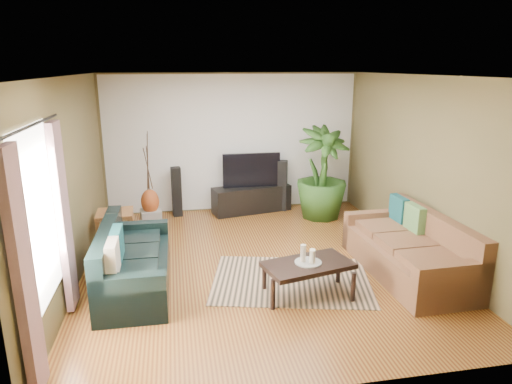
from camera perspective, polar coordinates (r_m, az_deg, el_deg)
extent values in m
plane|color=#905F25|center=(6.82, 0.31, -8.98)|extent=(5.50, 5.50, 0.00)
plane|color=white|center=(6.21, 0.34, 14.34)|extent=(5.50, 5.50, 0.00)
plane|color=brown|center=(9.04, -2.94, 6.11)|extent=(5.00, 0.00, 5.00)
plane|color=brown|center=(3.84, 8.05, -7.35)|extent=(5.00, 0.00, 5.00)
plane|color=brown|center=(6.42, -22.19, 1.02)|extent=(0.00, 5.50, 5.50)
plane|color=brown|center=(7.26, 20.12, 2.82)|extent=(0.00, 5.50, 5.50)
plane|color=white|center=(9.03, -2.93, 6.10)|extent=(4.90, 0.00, 4.90)
plane|color=white|center=(4.90, -25.59, -3.03)|extent=(0.00, 1.80, 1.80)
cube|color=gray|center=(4.30, -27.05, -9.31)|extent=(0.08, 0.35, 2.20)
cube|color=gray|center=(5.65, -22.93, -3.03)|extent=(0.08, 0.35, 2.20)
cylinder|color=black|center=(4.70, -26.29, 7.46)|extent=(0.03, 1.90, 0.03)
cube|color=black|center=(6.18, -14.92, -7.91)|extent=(0.85, 1.96, 0.85)
cube|color=brown|center=(6.70, 18.41, -6.33)|extent=(1.05, 2.22, 0.85)
cube|color=tan|center=(6.35, 4.40, -10.92)|extent=(2.40, 1.94, 0.01)
cube|color=black|center=(5.91, 6.47, -10.76)|extent=(1.20, 0.84, 0.45)
cylinder|color=#989792|center=(5.81, 6.54, -8.72)|extent=(0.34, 0.34, 0.01)
cylinder|color=beige|center=(5.77, 5.91, -7.60)|extent=(0.07, 0.07, 0.22)
cylinder|color=beige|center=(5.75, 7.07, -8.01)|extent=(0.07, 0.07, 0.17)
cylinder|color=beige|center=(5.85, 7.05, -7.73)|extent=(0.07, 0.07, 0.14)
cube|color=black|center=(9.10, -0.57, -0.88)|extent=(1.61, 0.77, 0.52)
cube|color=black|center=(8.95, -0.58, 2.76)|extent=(1.13, 0.06, 0.67)
cube|color=black|center=(8.91, -9.89, 0.03)|extent=(0.20, 0.21, 0.96)
cube|color=black|center=(9.14, 3.31, 0.81)|extent=(0.24, 0.25, 1.01)
imported|color=#254B19|center=(8.69, 8.23, 2.36)|extent=(1.15, 1.15, 1.74)
cylinder|color=black|center=(8.89, 8.04, -2.33)|extent=(0.32, 0.32, 0.25)
cube|color=gray|center=(8.38, -12.97, -3.34)|extent=(0.40, 0.40, 0.35)
ellipsoid|color=brown|center=(8.28, -13.10, -1.17)|extent=(0.32, 0.32, 0.44)
cube|color=#996532|center=(7.66, -17.09, -4.49)|extent=(0.58, 0.58, 0.59)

